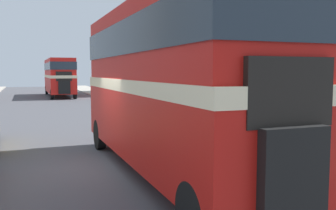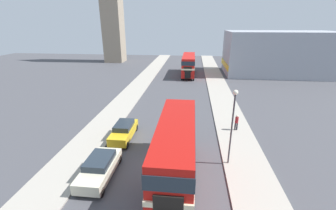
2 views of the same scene
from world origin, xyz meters
name	(u,v)px [view 2 (image 2 of 2)]	position (x,y,z in m)	size (l,w,h in m)	color
ground_plane	(158,167)	(0.00, 0.00, 0.00)	(120.00, 120.00, 0.00)	#47474C
sidewalk_right	(249,172)	(6.75, 0.00, 0.06)	(3.50, 120.00, 0.12)	#A8A093
sidewalk_left	(73,160)	(-6.75, 0.00, 0.06)	(3.50, 120.00, 0.12)	#A8A093
double_decker_bus	(176,148)	(1.47, -1.41, 2.56)	(2.42, 9.76, 4.33)	#B2140F
bus_distant	(189,63)	(1.55, 31.75, 2.39)	(2.48, 10.96, 4.01)	red
car_parked_near	(100,167)	(-3.85, -1.62, 0.78)	(1.84, 4.51, 1.50)	beige
car_parked_mid	(124,131)	(-3.81, 4.05, 0.78)	(1.67, 4.40, 1.51)	gold
pedestrian_walking	(237,122)	(6.92, 6.74, 1.03)	(0.33, 0.33, 1.62)	#282833
street_lamp	(233,117)	(5.36, 0.93, 3.96)	(0.36, 0.36, 5.86)	#38383D
shop_building_block	(279,53)	(19.86, 34.61, 4.30)	(21.42, 11.23, 8.60)	#999EA8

